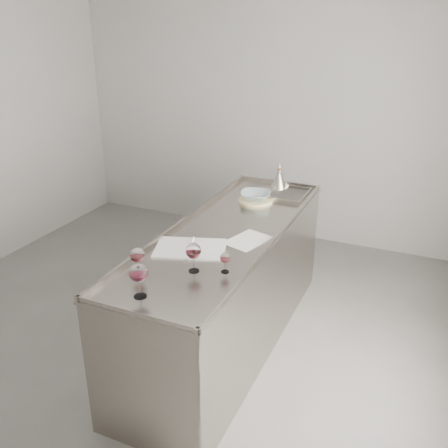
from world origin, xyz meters
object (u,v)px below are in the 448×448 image
at_px(notebook, 190,248).
at_px(ceramic_bowl, 255,196).
at_px(wine_glass_left, 137,256).
at_px(wine_glass_small, 225,259).
at_px(counter, 227,288).
at_px(wine_glass_middle, 139,273).
at_px(wine_glass_right, 193,252).
at_px(wine_funnel, 279,180).

relative_size(notebook, ceramic_bowl, 2.18).
height_order(wine_glass_left, wine_glass_small, wine_glass_left).
bearing_deg(counter, wine_glass_middle, -94.55).
bearing_deg(counter, wine_glass_right, -84.97).
xyz_separation_m(wine_glass_middle, ceramic_bowl, (0.05, 1.68, -0.09)).
bearing_deg(ceramic_bowl, notebook, -93.91).
height_order(counter, wine_glass_small, wine_glass_small).
height_order(wine_glass_small, ceramic_bowl, wine_glass_small).
distance_m(counter, ceramic_bowl, 0.84).
height_order(wine_glass_middle, wine_glass_small, wine_glass_middle).
relative_size(counter, ceramic_bowl, 9.78).
xyz_separation_m(counter, wine_glass_middle, (-0.08, -1.02, 0.61)).
bearing_deg(wine_funnel, wine_glass_middle, -93.09).
height_order(wine_glass_middle, wine_glass_right, wine_glass_middle).
bearing_deg(wine_glass_left, wine_glass_middle, -55.19).
height_order(wine_glass_small, notebook, wine_glass_small).
bearing_deg(ceramic_bowl, wine_glass_right, -85.99).
bearing_deg(notebook, wine_glass_middle, -106.32).
height_order(counter, wine_funnel, wine_funnel).
relative_size(wine_glass_middle, ceramic_bowl, 0.82).
bearing_deg(wine_funnel, notebook, -95.46).
relative_size(wine_glass_middle, notebook, 0.38).
relative_size(wine_glass_middle, wine_glass_right, 1.10).
bearing_deg(wine_glass_middle, wine_glass_small, 55.27).
bearing_deg(wine_funnel, wine_glass_left, -97.93).
xyz_separation_m(wine_glass_small, wine_funnel, (-0.20, 1.64, -0.02)).
bearing_deg(wine_glass_small, counter, 112.44).
xyz_separation_m(counter, wine_glass_right, (0.06, -0.63, 0.60)).
height_order(wine_glass_left, wine_glass_middle, wine_glass_middle).
relative_size(wine_glass_left, notebook, 0.32).
bearing_deg(wine_glass_middle, wine_funnel, 86.91).
relative_size(wine_glass_small, wine_funnel, 0.55).
bearing_deg(notebook, wine_glass_small, -48.25).
bearing_deg(wine_glass_left, counter, 73.98).
relative_size(wine_glass_middle, wine_glass_small, 1.61).
xyz_separation_m(wine_glass_small, notebook, (-0.34, 0.19, -0.08)).
bearing_deg(wine_funnel, wine_glass_small, -83.04).
xyz_separation_m(counter, notebook, (-0.11, -0.37, 0.47)).
distance_m(wine_glass_left, wine_glass_small, 0.52).
distance_m(counter, wine_glass_middle, 1.19).
relative_size(counter, wine_glass_right, 13.09).
xyz_separation_m(wine_glass_right, wine_glass_small, (0.18, 0.07, -0.04)).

